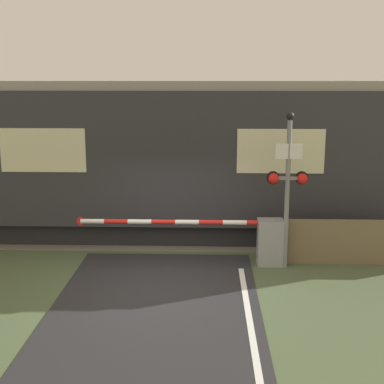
# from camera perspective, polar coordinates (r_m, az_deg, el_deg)

# --- Properties ---
(ground_plane) EXTENTS (80.00, 80.00, 0.00)m
(ground_plane) POSITION_cam_1_polar(r_m,az_deg,el_deg) (11.75, -3.33, -9.85)
(ground_plane) COLOR #475638
(track_bed) EXTENTS (36.00, 3.20, 0.13)m
(track_bed) POSITION_cam_1_polar(r_m,az_deg,el_deg) (15.37, -2.06, -4.38)
(track_bed) COLOR #666056
(track_bed) RESTS_ON ground_plane
(train) EXTENTS (21.72, 2.91, 4.31)m
(train) POSITION_cam_1_polar(r_m,az_deg,el_deg) (15.44, -13.96, 3.62)
(train) COLOR black
(train) RESTS_ON ground_plane
(crossing_barrier) EXTENTS (4.91, 0.44, 1.14)m
(crossing_barrier) POSITION_cam_1_polar(r_m,az_deg,el_deg) (12.82, 6.73, -4.98)
(crossing_barrier) COLOR gray
(crossing_barrier) RESTS_ON ground_plane
(signal_post) EXTENTS (0.95, 0.26, 3.64)m
(signal_post) POSITION_cam_1_polar(r_m,az_deg,el_deg) (12.39, 10.17, 1.16)
(signal_post) COLOR gray
(signal_post) RESTS_ON ground_plane
(roadside_fence) EXTENTS (3.92, 0.06, 1.10)m
(roadside_fence) POSITION_cam_1_polar(r_m,az_deg,el_deg) (13.36, 17.04, -5.14)
(roadside_fence) COLOR #726047
(roadside_fence) RESTS_ON ground_plane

